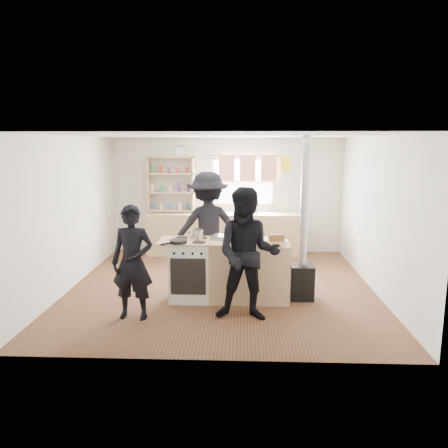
{
  "coord_description": "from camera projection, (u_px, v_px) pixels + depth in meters",
  "views": [
    {
      "loc": [
        0.33,
        -6.99,
        2.39
      ],
      "look_at": [
        0.05,
        -0.1,
        1.1
      ],
      "focal_mm": 35.0,
      "sensor_mm": 36.0,
      "label": 1
    }
  ],
  "objects": [
    {
      "name": "ground",
      "position": [
        221.0,
        288.0,
        7.32
      ],
      "size": [
        5.0,
        5.0,
        0.01
      ],
      "primitive_type": "cube",
      "color": "brown",
      "rests_on": "ground"
    },
    {
      "name": "back_counter",
      "position": [
        226.0,
        234.0,
        9.42
      ],
      "size": [
        3.4,
        0.55,
        0.9
      ],
      "primitive_type": "cube",
      "color": "tan",
      "rests_on": "ground"
    },
    {
      "name": "shelving_unit",
      "position": [
        171.0,
        184.0,
        9.39
      ],
      "size": [
        1.0,
        0.28,
        1.2
      ],
      "color": "tan",
      "rests_on": "back_counter"
    },
    {
      "name": "thermos",
      "position": [
        256.0,
        207.0,
        9.28
      ],
      "size": [
        0.1,
        0.1,
        0.3
      ],
      "primitive_type": "cylinder",
      "color": "silver",
      "rests_on": "back_counter"
    },
    {
      "name": "cooking_island",
      "position": [
        229.0,
        270.0,
        6.69
      ],
      "size": [
        1.97,
        0.64,
        0.93
      ],
      "color": "white",
      "rests_on": "ground"
    },
    {
      "name": "skillet_greens",
      "position": [
        178.0,
        241.0,
        6.42
      ],
      "size": [
        0.36,
        0.36,
        0.05
      ],
      "color": "black",
      "rests_on": "cooking_island"
    },
    {
      "name": "roast_tray",
      "position": [
        223.0,
        237.0,
        6.68
      ],
      "size": [
        0.42,
        0.36,
        0.06
      ],
      "color": "silver",
      "rests_on": "cooking_island"
    },
    {
      "name": "stockpot_stove",
      "position": [
        197.0,
        234.0,
        6.7
      ],
      "size": [
        0.21,
        0.21,
        0.17
      ],
      "color": "silver",
      "rests_on": "cooking_island"
    },
    {
      "name": "stockpot_counter",
      "position": [
        250.0,
        233.0,
        6.69
      ],
      "size": [
        0.28,
        0.28,
        0.21
      ],
      "color": "silver",
      "rests_on": "cooking_island"
    },
    {
      "name": "bread_board",
      "position": [
        276.0,
        239.0,
        6.48
      ],
      "size": [
        0.32,
        0.25,
        0.12
      ],
      "color": "tan",
      "rests_on": "cooking_island"
    },
    {
      "name": "flue_heater",
      "position": [
        303.0,
        258.0,
        6.68
      ],
      "size": [
        0.35,
        0.35,
        2.5
      ],
      "color": "black",
      "rests_on": "ground"
    },
    {
      "name": "person_near_left",
      "position": [
        133.0,
        263.0,
        5.91
      ],
      "size": [
        0.6,
        0.41,
        1.58
      ],
      "primitive_type": "imported",
      "rotation": [
        0.0,
        0.0,
        -0.06
      ],
      "color": "black",
      "rests_on": "ground"
    },
    {
      "name": "person_near_right",
      "position": [
        248.0,
        255.0,
        5.85
      ],
      "size": [
        0.93,
        0.75,
        1.82
      ],
      "primitive_type": "imported",
      "rotation": [
        0.0,
        0.0,
        -0.07
      ],
      "color": "black",
      "rests_on": "ground"
    },
    {
      "name": "person_far",
      "position": [
        208.0,
        227.0,
        7.54
      ],
      "size": [
        1.35,
        0.95,
        1.9
      ],
      "primitive_type": "imported",
      "rotation": [
        0.0,
        0.0,
        3.35
      ],
      "color": "black",
      "rests_on": "ground"
    }
  ]
}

